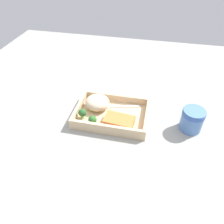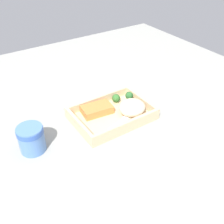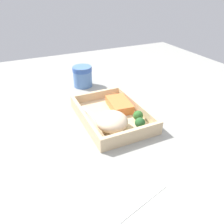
{
  "view_description": "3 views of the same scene",
  "coord_description": "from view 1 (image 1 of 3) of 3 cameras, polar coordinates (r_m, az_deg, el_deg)",
  "views": [
    {
      "loc": [
        -13.75,
        62.76,
        57.73
      ],
      "look_at": [
        0.0,
        0.0,
        2.7
      ],
      "focal_mm": 35.0,
      "sensor_mm": 36.0,
      "label": 1
    },
    {
      "loc": [
        -42.14,
        -63.58,
        58.12
      ],
      "look_at": [
        0.0,
        0.0,
        2.7
      ],
      "focal_mm": 42.0,
      "sensor_mm": 36.0,
      "label": 2
    },
    {
      "loc": [
        55.2,
        -25.97,
        39.48
      ],
      "look_at": [
        0.0,
        0.0,
        2.7
      ],
      "focal_mm": 35.0,
      "sensor_mm": 36.0,
      "label": 3
    }
  ],
  "objects": [
    {
      "name": "salmon_fillet",
      "position": [
        0.81,
        1.84,
        -2.44
      ],
      "size": [
        11.65,
        7.94,
        2.83
      ],
      "primitive_type": "cube",
      "rotation": [
        0.0,
        0.0,
        -0.12
      ],
      "color": "orange",
      "rests_on": "takeout_tray"
    },
    {
      "name": "ground_plane",
      "position": [
        0.87,
        -0.0,
        -1.85
      ],
      "size": [
        160.0,
        160.0,
        2.0
      ],
      "primitive_type": "cube",
      "color": "gray"
    },
    {
      "name": "receipt_slip",
      "position": [
        1.01,
        -14.51,
        4.22
      ],
      "size": [
        12.09,
        15.29,
        0.24
      ],
      "primitive_type": "cube",
      "rotation": [
        0.0,
        0.0,
        0.25
      ],
      "color": "white",
      "rests_on": "ground_plane"
    },
    {
      "name": "takeout_tray",
      "position": [
        0.86,
        -0.0,
        -1.06
      ],
      "size": [
        27.99,
        19.76,
        1.2
      ],
      "primitive_type": "cube",
      "color": "#CAAF86",
      "rests_on": "ground_plane"
    },
    {
      "name": "tray_rim",
      "position": [
        0.85,
        -0.0,
        0.03
      ],
      "size": [
        27.99,
        19.76,
        3.11
      ],
      "color": "#CAAF86",
      "rests_on": "takeout_tray"
    },
    {
      "name": "broccoli_floret_1",
      "position": [
        0.83,
        -7.76,
        -0.23
      ],
      "size": [
        3.06,
        3.06,
        4.16
      ],
      "color": "#7DA65B",
      "rests_on": "takeout_tray"
    },
    {
      "name": "mashed_potatoes",
      "position": [
        0.88,
        -3.85,
        2.51
      ],
      "size": [
        9.77,
        9.39,
        5.4
      ],
      "primitive_type": "ellipsoid",
      "color": "beige",
      "rests_on": "takeout_tray"
    },
    {
      "name": "broccoli_floret_2",
      "position": [
        0.81,
        -5.12,
        -2.04
      ],
      "size": [
        3.19,
        3.19,
        3.47
      ],
      "color": "#83A15A",
      "rests_on": "takeout_tray"
    },
    {
      "name": "fork",
      "position": [
        0.89,
        1.35,
        1.46
      ],
      "size": [
        15.74,
        5.35,
        0.44
      ],
      "color": "white",
      "rests_on": "takeout_tray"
    },
    {
      "name": "paper_cup",
      "position": [
        0.84,
        20.22,
        -1.48
      ],
      "size": [
        8.16,
        8.16,
        8.73
      ],
      "color": "#4E77B6",
      "rests_on": "ground_plane"
    }
  ]
}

